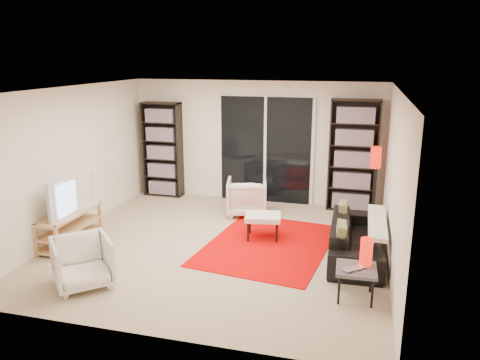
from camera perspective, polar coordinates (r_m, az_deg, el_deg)
name	(u,v)px	position (r m, az deg, el deg)	size (l,w,h in m)	color
floor	(220,246)	(7.35, -2.51, -8.01)	(5.00, 5.00, 0.00)	tan
wall_back	(256,142)	(9.34, 1.97, 4.67)	(5.00, 0.02, 2.40)	white
wall_front	(144,229)	(4.75, -11.67, -5.92)	(5.00, 0.02, 2.40)	white
wall_left	(72,162)	(8.06, -19.84, 2.13)	(0.02, 5.00, 2.40)	white
wall_right	(394,182)	(6.69, 18.30, -0.26)	(0.02, 5.00, 2.40)	white
ceiling	(218,89)	(6.79, -2.74, 10.99)	(5.00, 5.00, 0.02)	white
sliding_door	(265,150)	(9.29, 3.11, 3.66)	(1.92, 0.08, 2.16)	white
bookshelf_left	(162,150)	(9.83, -9.43, 3.67)	(0.80, 0.30, 1.95)	black
bookshelf_right	(353,156)	(8.98, 13.64, 2.86)	(0.90, 0.30, 2.10)	black
tv_stand	(70,227)	(7.84, -19.98, -5.38)	(0.40, 1.26, 0.50)	#E9BA79
tv	(68,194)	(7.66, -20.21, -1.60)	(1.06, 0.14, 0.61)	black
rug	(268,245)	(7.38, 3.49, -7.87)	(1.79, 2.42, 0.01)	#D10101
sofa	(357,239)	(7.09, 14.02, -6.95)	(1.89, 0.74, 0.55)	black
armchair_back	(247,197)	(8.66, 0.82, -2.06)	(0.71, 0.73, 0.67)	silver
armchair_front	(82,262)	(6.36, -18.66, -9.48)	(0.68, 0.70, 0.64)	silver
ottoman	(263,218)	(7.53, 2.82, -4.63)	(0.63, 0.55, 0.40)	silver
side_table	(356,271)	(5.89, 13.98, -10.75)	(0.49, 0.49, 0.40)	#47484C
laptop	(356,270)	(5.80, 13.98, -10.59)	(0.30, 0.20, 0.02)	silver
table_lamp	(366,252)	(5.92, 15.14, -8.45)	(0.15, 0.15, 0.34)	red
floor_lamp	(375,165)	(8.39, 16.16, 1.72)	(0.20, 0.20, 1.36)	black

